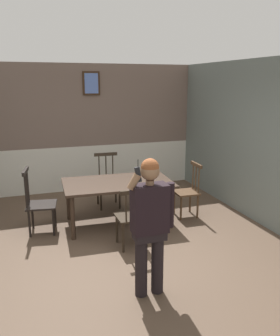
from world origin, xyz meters
name	(u,v)px	position (x,y,z in m)	size (l,w,h in m)	color
ground_plane	(117,251)	(0.00, 0.00, 0.00)	(7.01, 7.01, 0.00)	brown
room_back_partition	(78,131)	(0.00, 3.19, 1.34)	(5.32, 0.17, 2.77)	#756056
room_right_partition	(278,147)	(2.66, -0.01, 1.38)	(0.13, 6.37, 2.77)	slate
dining_table	(118,186)	(0.29, 1.00, 0.67)	(1.86, 1.15, 0.75)	#38281E
chair_near_window	(188,191)	(1.58, 0.93, 0.47)	(0.42, 0.42, 0.98)	#513823
chair_by_doorway	(131,217)	(0.25, 0.08, 0.47)	(0.43, 0.43, 0.93)	#2D2319
chair_at_table_head	(39,203)	(-1.00, 1.07, 0.50)	(0.53, 0.53, 1.06)	black
chair_opposite_corner	(108,182)	(0.34, 1.91, 0.49)	(0.48, 0.48, 1.04)	#2D2319
person_figure	(150,220)	(0.09, -1.10, 0.91)	(0.55, 0.22, 1.61)	black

